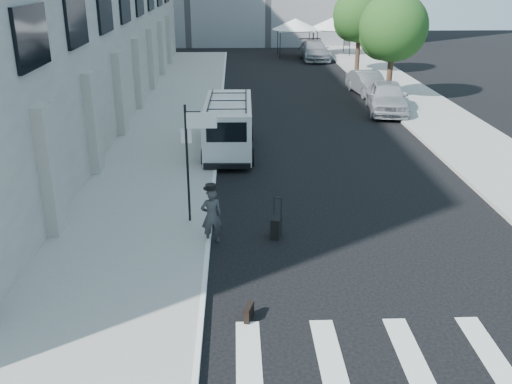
{
  "coord_description": "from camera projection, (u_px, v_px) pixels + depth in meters",
  "views": [
    {
      "loc": [
        -1.19,
        -12.36,
        7.14
      ],
      "look_at": [
        -0.65,
        2.51,
        1.3
      ],
      "focal_mm": 40.0,
      "sensor_mm": 36.0,
      "label": 1
    }
  ],
  "objects": [
    {
      "name": "sign_pole",
      "position": [
        195.0,
        139.0,
        16.08
      ],
      "size": [
        1.03,
        0.07,
        3.5
      ],
      "color": "black",
      "rests_on": "sidewalk_left"
    },
    {
      "name": "briefcase",
      "position": [
        249.0,
        312.0,
        12.4
      ],
      "size": [
        0.24,
        0.46,
        0.34
      ],
      "primitive_type": "cube",
      "rotation": [
        0.0,
        0.0,
        -0.29
      ],
      "color": "black",
      "rests_on": "ground"
    },
    {
      "name": "businessman",
      "position": [
        211.0,
        216.0,
        15.65
      ],
      "size": [
        0.67,
        0.53,
        1.62
      ],
      "primitive_type": "imported",
      "rotation": [
        0.0,
        0.0,
        3.41
      ],
      "color": "#343436",
      "rests_on": "ground"
    },
    {
      "name": "tent_left",
      "position": [
        295.0,
        24.0,
        48.64
      ],
      "size": [
        4.0,
        4.0,
        3.2
      ],
      "color": "black",
      "rests_on": "ground"
    },
    {
      "name": "parked_car_b",
      "position": [
        368.0,
        83.0,
        34.39
      ],
      "size": [
        2.02,
        4.38,
        1.39
      ],
      "primitive_type": "imported",
      "rotation": [
        0.0,
        0.0,
        0.13
      ],
      "color": "slate",
      "rests_on": "ground"
    },
    {
      "name": "ground",
      "position": [
        286.0,
        277.0,
        14.15
      ],
      "size": [
        120.0,
        120.0,
        0.0
      ],
      "primitive_type": "plane",
      "color": "black",
      "rests_on": "ground"
    },
    {
      "name": "parked_car_c",
      "position": [
        314.0,
        51.0,
        47.52
      ],
      "size": [
        2.31,
        5.42,
        1.56
      ],
      "primitive_type": "imported",
      "rotation": [
        0.0,
        0.0,
        0.02
      ],
      "color": "#95979C",
      "rests_on": "ground"
    },
    {
      "name": "suitcase",
      "position": [
        276.0,
        227.0,
        16.15
      ],
      "size": [
        0.36,
        0.47,
        1.15
      ],
      "rotation": [
        0.0,
        0.0,
        -0.26
      ],
      "color": "black",
      "rests_on": "ground"
    },
    {
      "name": "parked_car_a",
      "position": [
        387.0,
        97.0,
        30.04
      ],
      "size": [
        2.6,
        5.09,
        1.66
      ],
      "primitive_type": "imported",
      "rotation": [
        0.0,
        0.0,
        -0.13
      ],
      "color": "#A2A3A9",
      "rests_on": "ground"
    },
    {
      "name": "sidewalk_left",
      "position": [
        176.0,
        118.0,
        28.87
      ],
      "size": [
        4.5,
        48.0,
        0.15
      ],
      "primitive_type": "cube",
      "color": "gray",
      "rests_on": "ground"
    },
    {
      "name": "tent_right",
      "position": [
        332.0,
        24.0,
        49.22
      ],
      "size": [
        4.0,
        4.0,
        3.2
      ],
      "color": "black",
      "rests_on": "ground"
    },
    {
      "name": "cargo_van",
      "position": [
        229.0,
        126.0,
        23.47
      ],
      "size": [
        2.1,
        5.71,
        2.15
      ],
      "rotation": [
        0.0,
        0.0,
        -0.02
      ],
      "color": "silver",
      "rests_on": "ground"
    },
    {
      "name": "sidewalk_right",
      "position": [
        411.0,
        99.0,
        33.03
      ],
      "size": [
        4.0,
        56.0,
        0.15
      ],
      "primitive_type": "cube",
      "color": "gray",
      "rests_on": "ground"
    },
    {
      "name": "tree_near",
      "position": [
        391.0,
        30.0,
        31.7
      ],
      "size": [
        3.8,
        3.83,
        6.03
      ],
      "color": "black",
      "rests_on": "ground"
    },
    {
      "name": "tree_far",
      "position": [
        358.0,
        17.0,
        40.07
      ],
      "size": [
        3.8,
        3.83,
        6.03
      ],
      "color": "black",
      "rests_on": "ground"
    }
  ]
}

